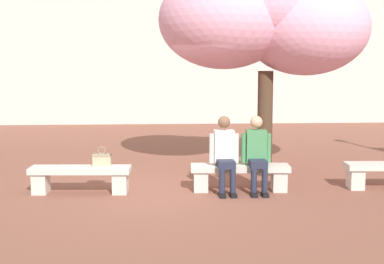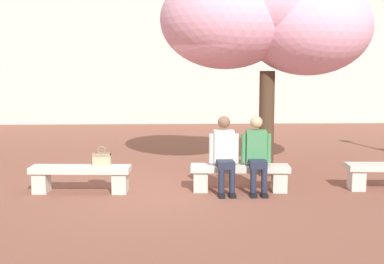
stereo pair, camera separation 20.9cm
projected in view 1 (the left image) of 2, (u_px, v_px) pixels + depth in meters
name	position (u px, v px, depth m)	size (l,w,h in m)	color
ground_plane	(161.00, 192.00, 9.11)	(100.00, 100.00, 0.00)	brown
stone_bench_near_west	(80.00, 176.00, 8.99)	(1.70, 0.51, 0.45)	beige
stone_bench_center	(240.00, 174.00, 9.15)	(1.70, 0.51, 0.45)	beige
person_seated_left	(225.00, 151.00, 9.03)	(0.51, 0.69, 1.29)	black
person_seated_right	(257.00, 151.00, 9.06)	(0.51, 0.69, 1.29)	black
handbag	(102.00, 159.00, 9.00)	(0.30, 0.15, 0.34)	tan
cherry_tree_main	(263.00, 21.00, 10.26)	(4.05, 2.72, 4.04)	#473323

